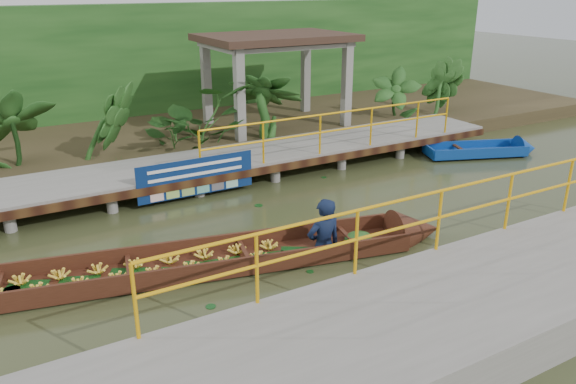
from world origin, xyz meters
TOP-DOWN VIEW (x-y plane):
  - ground at (0.00, 0.00)m, footprint 80.00×80.00m
  - land_strip at (0.00, 7.50)m, footprint 30.00×8.00m
  - far_dock at (0.02, 3.43)m, footprint 16.00×2.06m
  - near_dock at (1.00, -4.20)m, footprint 18.00×2.40m
  - pavilion at (3.00, 6.30)m, footprint 4.40×3.00m
  - foliage_backdrop at (0.00, 10.00)m, footprint 30.00×0.80m
  - vendor_boat at (-2.11, -0.71)m, footprint 9.77×2.96m
  - moored_blue_boat at (7.69, 1.50)m, footprint 3.35×1.93m
  - blue_banner at (-1.14, 2.48)m, footprint 2.73×0.04m
  - tropical_plants at (1.76, 5.30)m, footprint 14.45×1.45m

SIDE VIEW (x-z plane):
  - ground at x=0.00m, z-range 0.00..0.00m
  - moored_blue_boat at x=7.69m, z-range -0.25..0.53m
  - land_strip at x=0.00m, z-range 0.00..0.45m
  - vendor_boat at x=-2.11m, z-range -0.87..1.44m
  - near_dock at x=1.00m, z-range -0.56..1.16m
  - far_dock at x=0.02m, z-range -0.35..1.30m
  - blue_banner at x=-1.14m, z-range 0.13..0.98m
  - tropical_plants at x=1.76m, z-range 0.45..2.26m
  - foliage_backdrop at x=0.00m, z-range 0.00..4.00m
  - pavilion at x=3.00m, z-range 1.32..4.32m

